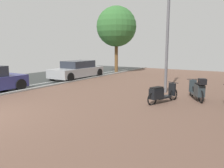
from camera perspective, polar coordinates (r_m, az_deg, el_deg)
name	(u,v)px	position (r m, az deg, el deg)	size (l,w,h in m)	color
scooter_mid	(161,94)	(9.30, 12.36, -2.48)	(0.86, 1.78, 0.82)	black
scooter_far	(198,90)	(10.21, 21.20, -1.39)	(1.03, 1.64, 1.04)	black
parked_car_far	(77,70)	(16.79, -8.88, 3.59)	(1.87, 4.41, 1.29)	#A5A6A9
lamp_post	(168,20)	(11.46, 14.18, 15.68)	(0.20, 0.52, 6.50)	slate
street_tree	(116,27)	(20.19, 1.13, 14.50)	(3.51, 3.51, 5.86)	brown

